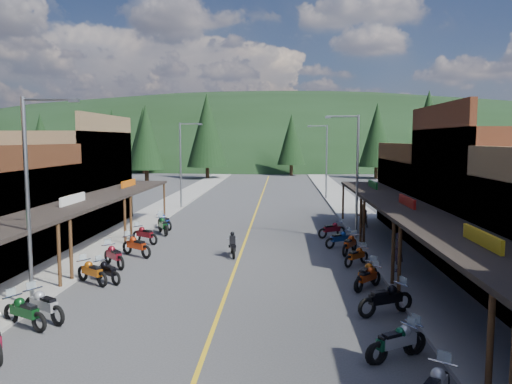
# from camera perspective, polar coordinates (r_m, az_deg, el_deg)

# --- Properties ---
(ground) EXTENTS (220.00, 220.00, 0.00)m
(ground) POSITION_cam_1_polar(r_m,az_deg,el_deg) (24.83, -2.51, -9.05)
(ground) COLOR #38383A
(ground) RESTS_ON ground
(centerline) EXTENTS (0.15, 90.00, 0.01)m
(centerline) POSITION_cam_1_polar(r_m,az_deg,el_deg) (44.40, -0.05, -2.34)
(centerline) COLOR gold
(centerline) RESTS_ON ground
(sidewalk_west) EXTENTS (3.40, 94.00, 0.15)m
(sidewalk_west) POSITION_cam_1_polar(r_m,az_deg,el_deg) (45.68, -11.02, -2.13)
(sidewalk_west) COLOR gray
(sidewalk_west) RESTS_ON ground
(sidewalk_east) EXTENTS (3.40, 94.00, 0.15)m
(sidewalk_east) POSITION_cam_1_polar(r_m,az_deg,el_deg) (44.78, 11.15, -2.29)
(sidewalk_east) COLOR gray
(sidewalk_east) RESTS_ON ground
(shop_west_3) EXTENTS (10.90, 10.20, 8.20)m
(shop_west_3) POSITION_cam_1_polar(r_m,az_deg,el_deg) (38.79, -21.56, 1.25)
(shop_west_3) COLOR brown
(shop_west_3) RESTS_ON ground
(shop_east_2) EXTENTS (10.90, 9.00, 8.20)m
(shop_east_2) POSITION_cam_1_polar(r_m,az_deg,el_deg) (28.17, 26.98, -0.62)
(shop_east_2) COLOR #562B19
(shop_east_2) RESTS_ON ground
(shop_east_3) EXTENTS (10.90, 10.20, 6.20)m
(shop_east_3) POSITION_cam_1_polar(r_m,az_deg,el_deg) (37.19, 20.87, -0.43)
(shop_east_3) COLOR #4C2D16
(shop_east_3) RESTS_ON ground
(streetlight_0) EXTENTS (2.16, 0.18, 8.00)m
(streetlight_0) POSITION_cam_1_polar(r_m,az_deg,el_deg) (20.23, -24.32, -0.16)
(streetlight_0) COLOR gray
(streetlight_0) RESTS_ON ground
(streetlight_1) EXTENTS (2.16, 0.18, 8.00)m
(streetlight_1) POSITION_cam_1_polar(r_m,az_deg,el_deg) (46.84, -8.46, 3.51)
(streetlight_1) COLOR gray
(streetlight_1) RESTS_ON ground
(streetlight_2) EXTENTS (2.16, 0.18, 8.00)m
(streetlight_2) POSITION_cam_1_polar(r_m,az_deg,el_deg) (32.26, 11.24, 2.36)
(streetlight_2) COLOR gray
(streetlight_2) RESTS_ON ground
(streetlight_3) EXTENTS (2.16, 0.18, 8.00)m
(streetlight_3) POSITION_cam_1_polar(r_m,az_deg,el_deg) (54.10, 7.91, 3.84)
(streetlight_3) COLOR gray
(streetlight_3) RESTS_ON ground
(ridge_hill) EXTENTS (310.00, 140.00, 60.00)m
(ridge_hill) POSITION_cam_1_polar(r_m,az_deg,el_deg) (159.01, 2.15, 3.67)
(ridge_hill) COLOR black
(ridge_hill) RESTS_ON ground
(pine_0) EXTENTS (5.04, 5.04, 11.00)m
(pine_0) POSITION_cam_1_polar(r_m,az_deg,el_deg) (95.73, -23.37, 5.53)
(pine_0) COLOR black
(pine_0) RESTS_ON ground
(pine_1) EXTENTS (5.88, 5.88, 12.50)m
(pine_1) POSITION_cam_1_polar(r_m,az_deg,el_deg) (97.49, -12.76, 6.32)
(pine_1) COLOR black
(pine_1) RESTS_ON ground
(pine_2) EXTENTS (6.72, 6.72, 14.00)m
(pine_2) POSITION_cam_1_polar(r_m,az_deg,el_deg) (82.80, -5.62, 7.04)
(pine_2) COLOR black
(pine_2) RESTS_ON ground
(pine_3) EXTENTS (5.04, 5.04, 11.00)m
(pine_3) POSITION_cam_1_polar(r_m,az_deg,el_deg) (89.88, 4.07, 6.01)
(pine_3) COLOR black
(pine_3) RESTS_ON ground
(pine_4) EXTENTS (5.88, 5.88, 12.50)m
(pine_4) POSITION_cam_1_polar(r_m,az_deg,el_deg) (85.32, 13.66, 6.36)
(pine_4) COLOR black
(pine_4) RESTS_ON ground
(pine_5) EXTENTS (6.72, 6.72, 14.00)m
(pine_5) POSITION_cam_1_polar(r_m,az_deg,el_deg) (100.98, 21.41, 6.47)
(pine_5) COLOR black
(pine_5) RESTS_ON ground
(pine_7) EXTENTS (5.88, 5.88, 12.50)m
(pine_7) POSITION_cam_1_polar(r_m,az_deg,el_deg) (105.60, -16.08, 6.20)
(pine_7) COLOR black
(pine_7) RESTS_ON ground
(pine_8) EXTENTS (4.48, 4.48, 10.00)m
(pine_8) POSITION_cam_1_polar(r_m,az_deg,el_deg) (68.34, -17.95, 5.32)
(pine_8) COLOR black
(pine_8) RESTS_ON ground
(pine_9) EXTENTS (4.93, 4.93, 10.80)m
(pine_9) POSITION_cam_1_polar(r_m,az_deg,el_deg) (72.20, 20.56, 5.57)
(pine_9) COLOR black
(pine_9) RESTS_ON ground
(pine_10) EXTENTS (5.38, 5.38, 11.60)m
(pine_10) POSITION_cam_1_polar(r_m,az_deg,el_deg) (76.61, -12.47, 6.11)
(pine_10) COLOR black
(pine_10) RESTS_ON ground
(pine_11) EXTENTS (5.82, 5.82, 12.40)m
(pine_11) POSITION_cam_1_polar(r_m,az_deg,el_deg) (64.35, 19.05, 6.33)
(pine_11) COLOR black
(pine_11) RESTS_ON ground
(bike_west_4) EXTENTS (2.28, 1.68, 1.25)m
(bike_west_4) POSITION_cam_1_polar(r_m,az_deg,el_deg) (19.24, -24.96, -12.18)
(bike_west_4) COLOR #0B3714
(bike_west_4) RESTS_ON ground
(bike_west_5) EXTENTS (2.32, 1.85, 1.30)m
(bike_west_5) POSITION_cam_1_polar(r_m,az_deg,el_deg) (19.64, -23.09, -11.66)
(bike_west_5) COLOR #ACABB1
(bike_west_5) RESTS_ON ground
(bike_west_6) EXTENTS (2.16, 1.85, 1.23)m
(bike_west_6) POSITION_cam_1_polar(r_m,az_deg,el_deg) (23.71, -18.24, -8.54)
(bike_west_6) COLOR #A44F0B
(bike_west_6) RESTS_ON ground
(bike_west_7) EXTENTS (1.96, 1.73, 1.13)m
(bike_west_7) POSITION_cam_1_polar(r_m,az_deg,el_deg) (23.77, -16.67, -8.58)
(bike_west_7) COLOR black
(bike_west_7) RESTS_ON ground
(bike_west_8) EXTENTS (2.06, 2.18, 1.29)m
(bike_west_8) POSITION_cam_1_polar(r_m,az_deg,el_deg) (26.46, -15.94, -6.90)
(bike_west_8) COLOR maroon
(bike_west_8) RESTS_ON ground
(bike_west_9) EXTENTS (2.33, 1.97, 1.32)m
(bike_west_9) POSITION_cam_1_polar(r_m,az_deg,el_deg) (28.47, -13.52, -5.89)
(bike_west_9) COLOR #AB2C0C
(bike_west_9) RESTS_ON ground
(bike_west_10) EXTENTS (2.23, 1.86, 1.26)m
(bike_west_10) POSITION_cam_1_polar(r_m,az_deg,el_deg) (31.84, -12.60, -4.67)
(bike_west_10) COLOR maroon
(bike_west_10) RESTS_ON ground
(bike_west_11) EXTENTS (1.74, 2.43, 1.33)m
(bike_west_11) POSITION_cam_1_polar(r_m,az_deg,el_deg) (34.72, -10.58, -3.69)
(bike_west_11) COLOR #0B3815
(bike_west_11) RESTS_ON ground
(bike_west_12) EXTENTS (1.89, 2.15, 1.23)m
(bike_west_12) POSITION_cam_1_polar(r_m,az_deg,el_deg) (36.62, -10.41, -3.26)
(bike_west_12) COLOR navy
(bike_west_12) RESTS_ON ground
(bike_east_3) EXTENTS (2.08, 1.61, 1.16)m
(bike_east_3) POSITION_cam_1_polar(r_m,az_deg,el_deg) (15.74, 15.49, -16.11)
(bike_east_3) COLOR #0D4328
(bike_east_3) RESTS_ON ground
(bike_east_4) EXTENTS (2.18, 1.70, 1.21)m
(bike_east_4) POSITION_cam_1_polar(r_m,az_deg,el_deg) (15.81, 15.94, -15.92)
(bike_east_4) COLOR #A7A8AC
(bike_east_4) RESTS_ON ground
(bike_east_5) EXTENTS (2.43, 1.74, 1.33)m
(bike_east_5) POSITION_cam_1_polar(r_m,az_deg,el_deg) (19.34, 14.61, -11.59)
(bike_east_5) COLOR black
(bike_east_5) RESTS_ON ground
(bike_east_6) EXTENTS (1.79, 1.91, 1.12)m
(bike_east_6) POSITION_cam_1_polar(r_m,az_deg,el_deg) (22.35, 12.64, -9.41)
(bike_east_6) COLOR #AE350C
(bike_east_6) RESTS_ON ground
(bike_east_7) EXTENTS (1.75, 2.20, 1.23)m
(bike_east_7) POSITION_cam_1_polar(r_m,az_deg,el_deg) (22.67, 12.53, -9.05)
(bike_east_7) COLOR #99480A
(bike_east_7) RESTS_ON ground
(bike_east_8) EXTENTS (1.78, 1.82, 1.09)m
(bike_east_8) POSITION_cam_1_polar(r_m,az_deg,el_deg) (26.31, 11.43, -7.08)
(bike_east_8) COLOR #AB410C
(bike_east_8) RESTS_ON ground
(bike_east_9) EXTENTS (1.62, 2.27, 1.24)m
(bike_east_9) POSITION_cam_1_polar(r_m,az_deg,el_deg) (28.79, 10.67, -5.77)
(bike_east_9) COLOR #A9350C
(bike_east_9) RESTS_ON ground
(bike_east_10) EXTENTS (2.09, 1.64, 1.16)m
(bike_east_10) POSITION_cam_1_polar(r_m,az_deg,el_deg) (30.38, 9.56, -5.21)
(bike_east_10) COLOR navy
(bike_east_10) RESTS_ON ground
(bike_east_11) EXTENTS (2.16, 1.69, 1.20)m
(bike_east_11) POSITION_cam_1_polar(r_m,az_deg,el_deg) (33.35, 8.66, -4.17)
(bike_east_11) COLOR maroon
(bike_east_11) RESTS_ON ground
(rider_on_bike) EXTENTS (0.95, 1.99, 1.45)m
(rider_on_bike) POSITION_cam_1_polar(r_m,az_deg,el_deg) (27.74, -2.68, -6.21)
(rider_on_bike) COLOR black
(rider_on_bike) RESTS_ON ground
(pedestrian_east_a) EXTENTS (0.59, 0.77, 1.90)m
(pedestrian_east_a) POSITION_cam_1_polar(r_m,az_deg,el_deg) (24.95, 15.93, -6.60)
(pedestrian_east_a) COLOR #292030
(pedestrian_east_a) RESTS_ON sidewalk_east
(pedestrian_east_b) EXTENTS (0.95, 0.75, 1.70)m
(pedestrian_east_b) POSITION_cam_1_polar(r_m,az_deg,el_deg) (36.70, 12.11, -2.67)
(pedestrian_east_b) COLOR brown
(pedestrian_east_b) RESTS_ON sidewalk_east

